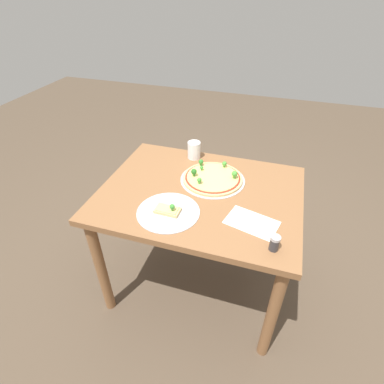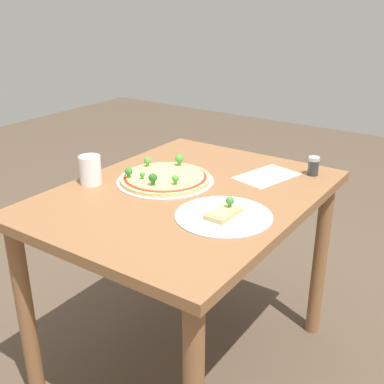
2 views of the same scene
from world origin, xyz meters
name	(u,v)px [view 1 (image 1 of 2)]	position (x,y,z in m)	size (l,w,h in m)	color
ground_plane	(198,279)	(0.00, 0.00, 0.00)	(8.00, 8.00, 0.00)	brown
dining_table	(200,207)	(0.00, 0.00, 0.66)	(1.10, 0.85, 0.78)	brown
pizza_tray_whole	(213,178)	(0.04, 0.13, 0.79)	(0.37, 0.37, 0.07)	#B7B7BC
pizza_tray_slice	(168,211)	(-0.10, -0.22, 0.78)	(0.32, 0.32, 0.06)	#B7B7BC
drinking_cup	(194,150)	(-0.14, 0.34, 0.83)	(0.08, 0.08, 0.11)	white
condiment_shaker	(275,243)	(0.42, -0.32, 0.81)	(0.04, 0.04, 0.08)	#333338
paper_menu	(252,222)	(0.31, -0.17, 0.78)	(0.24, 0.16, 0.00)	white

